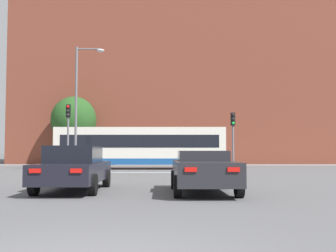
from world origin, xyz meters
name	(u,v)px	position (x,y,z in m)	size (l,w,h in m)	color
stop_line_strip	(153,172)	(0.00, 20.89, 0.00)	(7.65, 0.30, 0.01)	silver
far_pavement	(158,165)	(0.00, 34.59, 0.01)	(68.50, 2.50, 0.01)	gray
brick_civic_building	(177,76)	(1.95, 44.63, 10.27)	(35.36, 15.04, 26.95)	brown
car_saloon_left	(75,168)	(-2.13, 8.96, 0.75)	(1.99, 4.88, 1.48)	black
car_roadster_right	(204,171)	(2.07, 8.34, 0.69)	(2.01, 4.63, 1.32)	#232328
bus_crossing_lead	(141,147)	(-1.04, 25.80, 1.61)	(12.18, 2.69, 3.00)	silver
traffic_light_near_right	(233,132)	(4.95, 20.81, 2.49)	(0.26, 0.31, 3.67)	slate
traffic_light_near_left	(68,127)	(-5.19, 20.87, 2.81)	(0.26, 0.31, 4.18)	slate
street_lamp_junction	(81,96)	(-4.80, 22.53, 4.91)	(1.91, 0.36, 8.20)	slate
pedestrian_waiting	(114,153)	(-4.11, 34.26, 1.10)	(0.45, 0.36, 1.84)	brown
tree_by_building	(74,120)	(-8.25, 35.96, 4.33)	(4.38, 4.38, 6.64)	#4C3823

